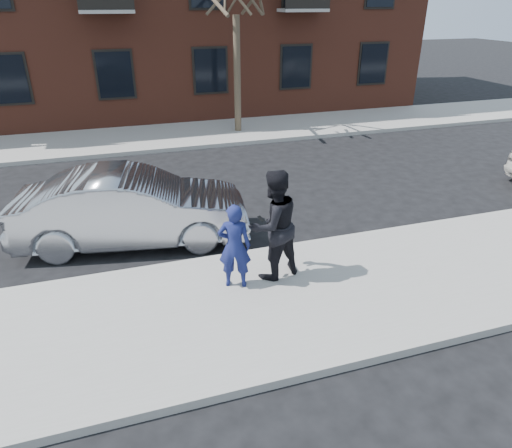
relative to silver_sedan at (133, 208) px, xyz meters
name	(u,v)px	position (x,y,z in m)	size (l,w,h in m)	color
ground	(156,321)	(0.08, -2.99, -0.81)	(100.00, 100.00, 0.00)	black
near_sidewalk	(157,327)	(0.08, -3.24, -0.73)	(50.00, 3.50, 0.15)	gray
near_curb	(147,270)	(0.08, -1.44, -0.73)	(50.00, 0.10, 0.15)	#999691
far_sidewalk	(122,140)	(0.08, 8.26, -0.73)	(50.00, 3.50, 0.15)	gray
far_curb	(124,154)	(0.08, 6.46, -0.73)	(50.00, 0.10, 0.15)	#999691
silver_sedan	(133,208)	(0.00, 0.00, 0.00)	(1.71, 4.90, 1.62)	#999BA3
man_hoodie	(235,246)	(1.58, -2.54, 0.14)	(0.67, 0.57, 1.59)	navy
man_peacoat	(274,225)	(2.35, -2.43, 0.38)	(1.19, 1.04, 2.08)	black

